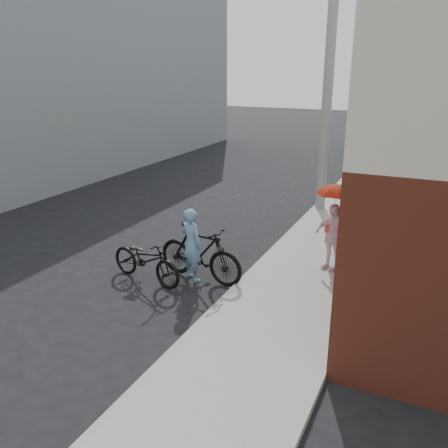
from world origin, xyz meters
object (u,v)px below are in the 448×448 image
Objects in this scene: bike_right at (200,253)px; planter at (365,248)px; utility_pole at (328,92)px; officer at (192,245)px; bike_left at (146,260)px; kimono_woman at (332,237)px.

planter is (2.88, 2.67, -0.38)m from bike_right.
utility_pole is 6.58m from officer.
bike_left is 3.87m from kimono_woman.
bike_left is 1.11m from bike_right.
utility_pole is 4.91× the size of kimono_woman.
bike_left is (-0.82, -0.44, -0.30)m from officer.
planter is at bearing -39.38° from bike_left.
bike_right is 1.38× the size of kimono_woman.
officer reaches higher than bike_right.
officer is at bearing -137.91° from planter.
kimono_woman is at bearing -73.22° from utility_pole.
kimono_woman reaches higher than bike_right.
officer is (-1.19, -5.87, -2.73)m from utility_pole.
utility_pole is 5.29m from kimono_woman.
officer is 4.25× the size of planter.
utility_pole is 4.55× the size of officer.
utility_pole is at bearing -6.60° from bike_left.
utility_pole is 19.34× the size of planter.
bike_right is 2.77m from kimono_woman.
bike_right is at bearing -50.99° from bike_left.
kimono_woman is (3.33, 1.94, 0.36)m from bike_left.
planter is at bearing -59.52° from utility_pole.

